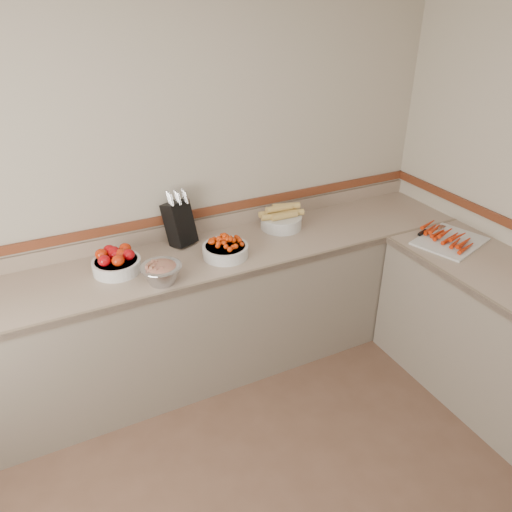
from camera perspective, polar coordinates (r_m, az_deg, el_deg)
name	(u,v)px	position (r m, az deg, el deg)	size (l,w,h in m)	color
back_wall	(162,183)	(3.29, -10.68, 8.18)	(4.00, 4.00, 0.00)	#B3A894
counter_back	(188,317)	(3.41, -7.79, -6.96)	(4.00, 0.65, 1.08)	gray
knife_block	(179,222)	(3.31, -8.77, 3.85)	(0.22, 0.24, 0.38)	black
tomato_bowl	(116,262)	(3.10, -15.68, -0.62)	(0.29, 0.29, 0.14)	silver
cherry_tomato_bowl	(226,248)	(3.16, -3.48, 0.88)	(0.29, 0.29, 0.16)	silver
corn_bowl	(281,219)	(3.53, 2.90, 4.25)	(0.32, 0.29, 0.17)	silver
rhubarb_bowl	(161,272)	(2.92, -10.77, -1.81)	(0.24, 0.24, 0.14)	#B2B2BA
cutting_board	(449,239)	(3.59, 21.15, 1.88)	(0.54, 0.48, 0.07)	silver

